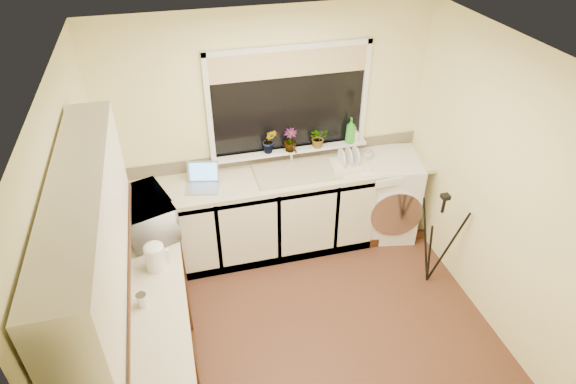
{
  "coord_description": "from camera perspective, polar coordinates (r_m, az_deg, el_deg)",
  "views": [
    {
      "loc": [
        -0.91,
        -2.73,
        3.5
      ],
      "look_at": [
        -0.05,
        0.55,
        1.15
      ],
      "focal_mm": 30.44,
      "sensor_mm": 36.0,
      "label": 1
    }
  ],
  "objects": [
    {
      "name": "washing_machine",
      "position": [
        5.39,
        11.08,
        -0.36
      ],
      "size": [
        0.76,
        0.74,
        0.92
      ],
      "primitive_type": "cube",
      "rotation": [
        0.0,
        0.0,
        -0.2
      ],
      "color": "white",
      "rests_on": "floor"
    },
    {
      "name": "soap_bottle_clear",
      "position": [
        5.1,
        7.74,
        6.73
      ],
      "size": [
        0.08,
        0.08,
        0.17
      ],
      "primitive_type": "imported",
      "rotation": [
        0.0,
        0.0,
        -0.02
      ],
      "color": "#999999",
      "rests_on": "windowsill"
    },
    {
      "name": "windowsill",
      "position": [
        4.97,
        0.27,
        4.93
      ],
      "size": [
        1.6,
        0.14,
        0.03
      ],
      "primitive_type": "cube",
      "color": "white",
      "rests_on": "wall_back"
    },
    {
      "name": "splashback_back",
      "position": [
        5.01,
        -2.12,
        4.32
      ],
      "size": [
        3.2,
        0.02,
        0.14
      ],
      "primitive_type": "cube",
      "color": "beige",
      "rests_on": "wall_back"
    },
    {
      "name": "wall_left",
      "position": [
        3.63,
        -22.17,
        -7.36
      ],
      "size": [
        0.0,
        3.0,
        3.0
      ],
      "primitive_type": "plane",
      "rotation": [
        1.57,
        0.0,
        1.57
      ],
      "color": "#FDF1A8",
      "rests_on": "ground"
    },
    {
      "name": "cup_back",
      "position": [
        5.11,
        9.18,
        4.3
      ],
      "size": [
        0.17,
        0.17,
        0.1
      ],
      "primitive_type": "imported",
      "rotation": [
        0.0,
        0.0,
        0.43
      ],
      "color": "beige",
      "rests_on": "worktop_back"
    },
    {
      "name": "worktop_back",
      "position": [
        4.82,
        -1.34,
        1.72
      ],
      "size": [
        3.2,
        0.6,
        0.04
      ],
      "primitive_type": "cube",
      "color": "beige",
      "rests_on": "base_cabinet_back"
    },
    {
      "name": "plant_c",
      "position": [
        4.87,
        0.24,
        6.07
      ],
      "size": [
        0.17,
        0.17,
        0.23
      ],
      "primitive_type": "imported",
      "rotation": [
        0.0,
        0.0,
        -0.42
      ],
      "color": "#999999",
      "rests_on": "windowsill"
    },
    {
      "name": "steel_jar",
      "position": [
        3.62,
        -16.7,
        -11.98
      ],
      "size": [
        0.07,
        0.07,
        0.1
      ],
      "primitive_type": "cylinder",
      "color": "silver",
      "rests_on": "worktop_left"
    },
    {
      "name": "worktop_left",
      "position": [
        3.6,
        -16.47,
        -13.99
      ],
      "size": [
        0.6,
        2.4,
        0.04
      ],
      "primitive_type": "cube",
      "color": "beige",
      "rests_on": "base_cabinet_left"
    },
    {
      "name": "base_cabinet_back",
      "position": [
        5.03,
        -4.88,
        -3.11
      ],
      "size": [
        2.55,
        0.6,
        0.86
      ],
      "primitive_type": "cube",
      "color": "silver",
      "rests_on": "floor"
    },
    {
      "name": "ceiling",
      "position": [
        3.07,
        3.69,
        14.58
      ],
      "size": [
        3.2,
        3.2,
        0.0
      ],
      "primitive_type": "plane",
      "rotation": [
        3.14,
        0.0,
        0.0
      ],
      "color": "white",
      "rests_on": "ground"
    },
    {
      "name": "sink",
      "position": [
        4.84,
        0.96,
        2.37
      ],
      "size": [
        0.82,
        0.46,
        0.03
      ],
      "primitive_type": "cube",
      "color": "tan",
      "rests_on": "worktop_back"
    },
    {
      "name": "splashback_left",
      "position": [
        3.47,
        -21.94,
        -11.81
      ],
      "size": [
        0.02,
        2.4,
        0.45
      ],
      "primitive_type": "cube",
      "color": "beige",
      "rests_on": "wall_left"
    },
    {
      "name": "laptop",
      "position": [
        4.7,
        -9.93,
        1.34
      ],
      "size": [
        0.35,
        0.33,
        0.22
      ],
      "rotation": [
        0.0,
        0.0,
        -0.23
      ],
      "color": "#94949B",
      "rests_on": "worktop_back"
    },
    {
      "name": "faucet",
      "position": [
        4.93,
        0.42,
        4.5
      ],
      "size": [
        0.03,
        0.03,
        0.24
      ],
      "primitive_type": "cylinder",
      "color": "silver",
      "rests_on": "worktop_back"
    },
    {
      "name": "floor",
      "position": [
        4.54,
        2.51,
        -15.87
      ],
      "size": [
        3.2,
        3.2,
        0.0
      ],
      "primitive_type": "plane",
      "color": "#543021",
      "rests_on": "ground"
    },
    {
      "name": "kettle",
      "position": [
        3.84,
        -15.24,
        -7.4
      ],
      "size": [
        0.15,
        0.15,
        0.2
      ],
      "primitive_type": "cylinder",
      "color": "white",
      "rests_on": "worktop_left"
    },
    {
      "name": "microwave",
      "position": [
        4.19,
        -16.3,
        -2.6
      ],
      "size": [
        0.56,
        0.68,
        0.32
      ],
      "primitive_type": "imported",
      "rotation": [
        0.0,
        0.0,
        1.89
      ],
      "color": "silver",
      "rests_on": "worktop_left"
    },
    {
      "name": "upper_cabinet",
      "position": [
        2.9,
        -22.11,
        -4.29
      ],
      "size": [
        0.28,
        1.9,
        0.7
      ],
      "primitive_type": "cube",
      "color": "silver",
      "rests_on": "wall_left"
    },
    {
      "name": "wall_right",
      "position": [
        4.36,
        23.53,
        -0.04
      ],
      "size": [
        0.0,
        3.0,
        3.0
      ],
      "primitive_type": "plane",
      "rotation": [
        1.57,
        0.0,
        -1.57
      ],
      "color": "#FDF1A8",
      "rests_on": "ground"
    },
    {
      "name": "wall_back",
      "position": [
        4.89,
        -2.22,
        6.96
      ],
      "size": [
        3.2,
        0.0,
        3.2
      ],
      "primitive_type": "plane",
      "rotation": [
        1.57,
        0.0,
        0.0
      ],
      "color": "#FDF1A8",
      "rests_on": "ground"
    },
    {
      "name": "plant_b",
      "position": [
        4.83,
        -2.17,
        5.98
      ],
      "size": [
        0.17,
        0.15,
        0.26
      ],
      "primitive_type": "imported",
      "rotation": [
        0.0,
        0.0,
        -0.29
      ],
      "color": "#999999",
      "rests_on": "windowsill"
    },
    {
      "name": "window_glass",
      "position": [
        4.78,
        0.11,
        10.62
      ],
      "size": [
        1.5,
        0.02,
        1.0
      ],
      "primitive_type": "cube",
      "color": "black",
      "rests_on": "wall_back"
    },
    {
      "name": "soap_bottle_green",
      "position": [
        5.05,
        7.33,
        7.14
      ],
      "size": [
        0.13,
        0.13,
        0.27
      ],
      "primitive_type": "imported",
      "rotation": [
        0.0,
        0.0,
        -0.26
      ],
      "color": "green",
      "rests_on": "windowsill"
    },
    {
      "name": "base_cabinet_left",
      "position": [
        3.94,
        -15.36,
        -18.34
      ],
      "size": [
        0.54,
        2.4,
        0.86
      ],
      "primitive_type": "cube",
      "color": "silver",
      "rests_on": "floor"
    },
    {
      "name": "window_blind",
      "position": [
        4.62,
        0.2,
        14.74
      ],
      "size": [
        1.5,
        0.02,
        0.25
      ],
      "primitive_type": "cube",
      "color": "tan",
      "rests_on": "wall_back"
    },
    {
      "name": "tripod",
      "position": [
        4.81,
        16.88,
        -5.39
      ],
      "size": [
        0.63,
        0.63,
        1.04
      ],
      "primitive_type": null,
      "rotation": [
        0.0,
        0.0,
        -0.32
      ],
      "color": "black",
      "rests_on": "floor"
    },
    {
      "name": "plant_d",
      "position": [
        4.96,
        3.57,
        6.38
      ],
      "size": [
        0.2,
        0.18,
        0.21
      ],
      "primitive_type": "imported",
      "rotation": [
        0.0,
        0.0,
        0.07
      ],
      "color": "#999999",
      "rests_on": "windowsill"
    },
    {
      "name": "dish_rack",
      "position": [
        4.95,
        7.21,
        3.06
      ],
      "size": [
        0.4,
        0.31,
        0.06
      ],
      "primitive_type": "cube",
      "rotation": [
        0.0,
        0.0,
        -0.09
      ],
      "color": "silver",
      "rests_on": "worktop_back"
    }
  ]
}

